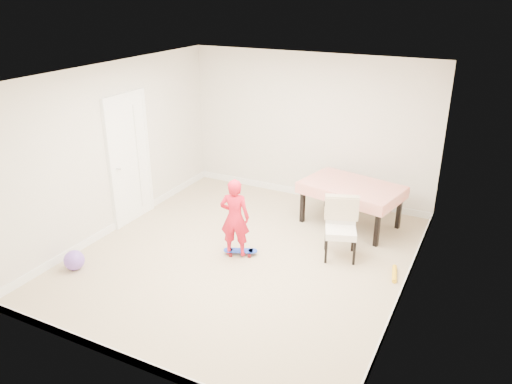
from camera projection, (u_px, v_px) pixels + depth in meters
The scene contains 17 objects.
ground at pixel (244, 256), 7.21m from camera, with size 5.00×5.00×0.00m, color tan.
ceiling at pixel (242, 76), 6.22m from camera, with size 4.50×5.00×0.04m, color white.
wall_back at pixel (309, 128), 8.76m from camera, with size 4.50×0.04×2.60m, color beige.
wall_front at pixel (118, 254), 4.67m from camera, with size 4.50×0.04×2.60m, color beige.
wall_left at pixel (114, 149), 7.64m from camera, with size 0.04×5.00×2.60m, color beige.
wall_right at pixel (412, 202), 5.79m from camera, with size 0.04×5.00×2.60m, color beige.
door at pixel (129, 161), 7.99m from camera, with size 0.10×0.94×2.11m, color white.
baseboard_back at pixel (307, 193), 9.24m from camera, with size 4.50×0.02×0.12m, color white.
baseboard_front at pixel (130, 360), 5.13m from camera, with size 4.50×0.02×0.12m, color white.
baseboard_left at pixel (122, 222), 8.12m from camera, with size 0.02×5.00×0.12m, color white.
baseboard_right at pixel (401, 292), 6.26m from camera, with size 0.02×5.00×0.12m, color white.
dining_table at pixel (350, 205), 8.02m from camera, with size 1.51×0.96×0.71m, color red, non-canonical shape.
dining_chair at pixel (341, 229), 7.03m from camera, with size 0.48×0.56×0.88m, color silver, non-canonical shape.
skateboard at pixel (240, 252), 7.24m from camera, with size 0.50×0.18×0.07m, color blue, non-canonical shape.
child at pixel (235, 220), 7.00m from camera, with size 0.42×0.28×1.15m, color red.
balloon at pixel (74, 260), 6.83m from camera, with size 0.28×0.28×0.28m, color #7F55CC.
foam_toy at pixel (394, 274), 6.71m from camera, with size 0.06×0.06×0.40m, color yellow.
Camera 1 is at (2.99, -5.55, 3.63)m, focal length 35.00 mm.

